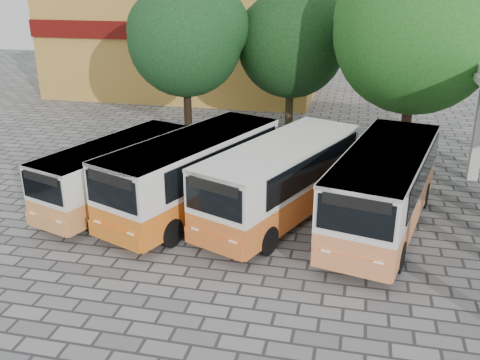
% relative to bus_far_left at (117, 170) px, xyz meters
% --- Properties ---
extents(ground, '(90.00, 90.00, 0.00)m').
position_rel_bus_far_left_xyz_m(ground, '(6.85, -4.15, -1.52)').
color(ground, slate).
rests_on(ground, ground).
extents(shophouse_block, '(20.40, 10.40, 8.30)m').
position_rel_bus_far_left_xyz_m(shophouse_block, '(-4.15, 21.84, 2.64)').
color(shophouse_block, '#B88836').
rests_on(shophouse_block, ground).
extents(bus_far_left, '(4.42, 7.77, 2.63)m').
position_rel_bus_far_left_xyz_m(bus_far_left, '(0.00, 0.00, 0.00)').
color(bus_far_left, '#D78A46').
rests_on(bus_far_left, ground).
extents(bus_centre_left, '(5.52, 9.08, 3.06)m').
position_rel_bus_far_left_xyz_m(bus_centre_left, '(3.24, 0.00, 0.25)').
color(bus_centre_left, orange).
rests_on(bus_centre_left, ground).
extents(bus_centre_right, '(5.51, 8.92, 3.00)m').
position_rel_bus_far_left_xyz_m(bus_centre_right, '(6.65, 0.15, 0.21)').
color(bus_centre_right, orange).
rests_on(bus_centre_right, ground).
extents(bus_far_right, '(4.45, 9.01, 3.09)m').
position_rel_bus_far_left_xyz_m(bus_far_right, '(10.43, -0.01, 0.27)').
color(bus_far_right, '#E6854B').
rests_on(bus_far_right, ground).
extents(tree_left, '(6.57, 6.26, 8.71)m').
position_rel_bus_far_left_xyz_m(tree_left, '(-0.09, 9.76, 4.26)').
color(tree_left, black).
rests_on(tree_left, ground).
extents(tree_middle, '(6.43, 6.12, 8.25)m').
position_rel_bus_far_left_xyz_m(tree_middle, '(5.39, 12.17, 3.87)').
color(tree_middle, '#3D301C').
rests_on(tree_middle, ground).
extents(tree_right, '(8.15, 7.76, 10.24)m').
position_rel_bus_far_left_xyz_m(tree_right, '(11.77, 8.40, 5.09)').
color(tree_right, '#4A3222').
rests_on(tree_right, ground).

